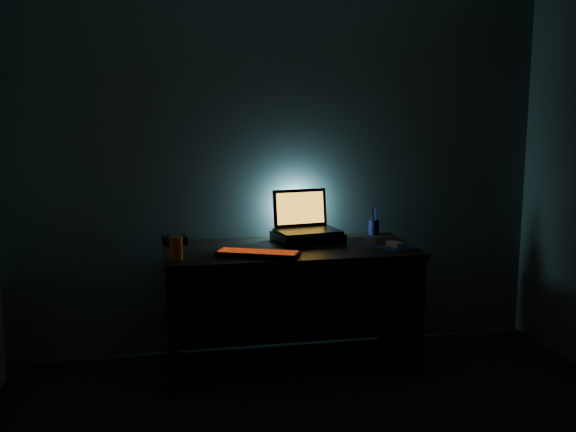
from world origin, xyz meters
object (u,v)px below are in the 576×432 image
at_px(router, 175,240).
at_px(laptop, 305,222).
at_px(mouse, 395,244).
at_px(juice_glass, 176,248).
at_px(pen_cup, 374,227).
at_px(keyboard, 258,253).

bearing_deg(router, laptop, -10.16).
xyz_separation_m(laptop, mouse, (0.49, -0.31, -0.10)).
relative_size(mouse, juice_glass, 0.76).
relative_size(laptop, pen_cup, 4.27).
xyz_separation_m(pen_cup, juice_glass, (-1.31, -0.49, 0.02)).
bearing_deg(router, pen_cup, -4.17).
relative_size(laptop, mouse, 4.24).
relative_size(mouse, router, 0.63).
xyz_separation_m(keyboard, router, (-0.45, 0.42, 0.01)).
relative_size(mouse, pen_cup, 1.01).
bearing_deg(mouse, pen_cup, 65.49).
distance_m(keyboard, mouse, 0.85).
distance_m(pen_cup, juice_glass, 1.40).
xyz_separation_m(keyboard, mouse, (0.84, 0.07, 0.00)).
distance_m(keyboard, router, 0.62).
bearing_deg(keyboard, router, 160.59).
xyz_separation_m(laptop, juice_glass, (-0.81, -0.38, -0.06)).
height_order(pen_cup, router, pen_cup).
distance_m(mouse, router, 1.35).
bearing_deg(keyboard, juice_glass, -156.13).
xyz_separation_m(laptop, router, (-0.81, 0.04, -0.10)).
height_order(laptop, router, laptop).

